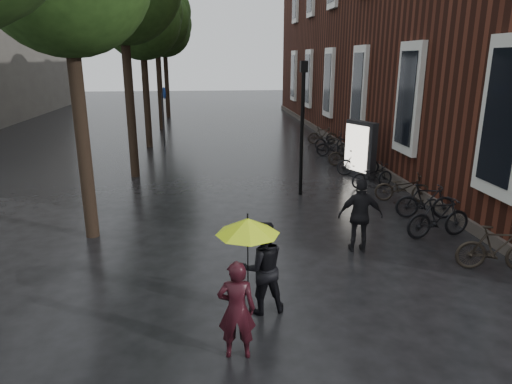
{
  "coord_description": "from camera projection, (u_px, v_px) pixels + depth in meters",
  "views": [
    {
      "loc": [
        -1.19,
        -4.02,
        4.28
      ],
      "look_at": [
        -0.07,
        6.24,
        1.24
      ],
      "focal_mm": 32.0,
      "sensor_mm": 36.0,
      "label": 1
    }
  ],
  "objects": [
    {
      "name": "brick_building",
      "position": [
        434.0,
        23.0,
        23.12
      ],
      "size": [
        10.2,
        33.2,
        12.0
      ],
      "color": "#38160F",
      "rests_on": "ground"
    },
    {
      "name": "street_trees",
      "position": [
        132.0,
        4.0,
        18.13
      ],
      "size": [
        4.33,
        34.03,
        8.91
      ],
      "color": "black",
      "rests_on": "ground"
    },
    {
      "name": "person_burgundy",
      "position": [
        237.0,
        310.0,
        6.62
      ],
      "size": [
        0.59,
        0.41,
        1.54
      ],
      "primitive_type": "imported",
      "rotation": [
        0.0,
        0.0,
        3.06
      ],
      "color": "black",
      "rests_on": "ground"
    },
    {
      "name": "person_black",
      "position": [
        262.0,
        267.0,
        7.82
      ],
      "size": [
        0.9,
        0.75,
        1.66
      ],
      "primitive_type": "imported",
      "rotation": [
        0.0,
        0.0,
        3.3
      ],
      "color": "black",
      "rests_on": "ground"
    },
    {
      "name": "lime_umbrella",
      "position": [
        248.0,
        226.0,
        7.02
      ],
      "size": [
        1.01,
        1.01,
        1.5
      ],
      "rotation": [
        0.0,
        0.0,
        -0.32
      ],
      "color": "black",
      "rests_on": "ground"
    },
    {
      "name": "pedestrian_walking",
      "position": [
        360.0,
        216.0,
        10.31
      ],
      "size": [
        1.05,
        0.55,
        1.71
      ],
      "primitive_type": "imported",
      "rotation": [
        0.0,
        0.0,
        3.01
      ],
      "color": "black",
      "rests_on": "ground"
    },
    {
      "name": "parked_bicycles",
      "position": [
        373.0,
        170.0,
        16.12
      ],
      "size": [
        2.12,
        15.44,
        1.02
      ],
      "color": "black",
      "rests_on": "ground"
    },
    {
      "name": "ad_lightbox",
      "position": [
        360.0,
        149.0,
        16.82
      ],
      "size": [
        0.31,
        1.38,
        2.08
      ],
      "rotation": [
        0.0,
        0.0,
        0.43
      ],
      "color": "black",
      "rests_on": "ground"
    },
    {
      "name": "lamp_post",
      "position": [
        302.0,
        116.0,
        14.17
      ],
      "size": [
        0.22,
        0.22,
        4.21
      ],
      "rotation": [
        0.0,
        0.0,
        0.43
      ],
      "color": "black",
      "rests_on": "ground"
    },
    {
      "name": "cycle_sign",
      "position": [
        164.0,
        109.0,
        21.61
      ],
      "size": [
        0.16,
        0.54,
        2.97
      ],
      "rotation": [
        0.0,
        0.0,
        0.29
      ],
      "color": "#262628",
      "rests_on": "ground"
    }
  ]
}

